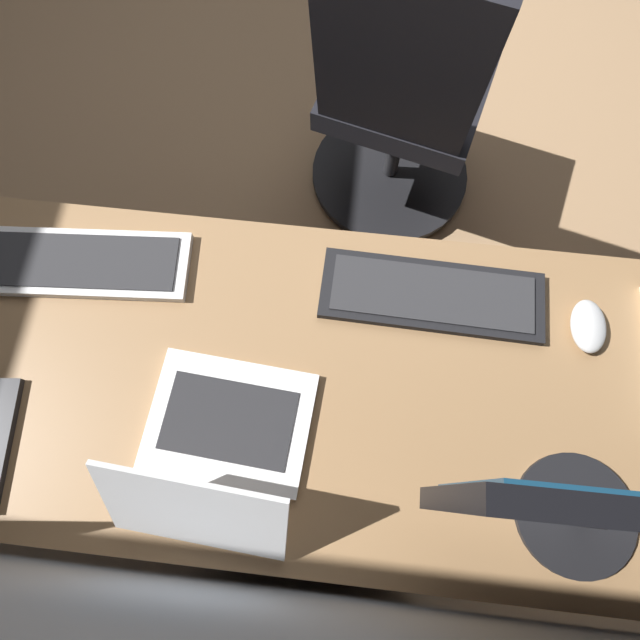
{
  "coord_description": "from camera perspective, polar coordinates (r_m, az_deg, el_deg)",
  "views": [
    {
      "loc": [
        -0.12,
        1.9,
        1.65
      ],
      "look_at": [
        -0.1,
        1.66,
        0.95
      ],
      "focal_mm": 29.11,
      "sensor_mm": 36.0,
      "label": 1
    }
  ],
  "objects": [
    {
      "name": "mouse_spare",
      "position": [
        1.07,
        27.39,
        -0.6
      ],
      "size": [
        0.06,
        0.1,
        0.03
      ],
      "primitive_type": "ellipsoid",
      "color": "silver",
      "rests_on": "desk"
    },
    {
      "name": "laptop_leftmost",
      "position": [
        0.89,
        -11.28,
        -14.31
      ],
      "size": [
        0.3,
        0.33,
        0.2
      ],
      "color": "white",
      "rests_on": "desk"
    },
    {
      "name": "desk",
      "position": [
        1.01,
        -0.31,
        -7.96
      ],
      "size": [
        2.18,
        0.64,
        0.73
      ],
      "color": "#936D47",
      "rests_on": "ground"
    },
    {
      "name": "keyboard_main",
      "position": [
        1.0,
        12.18,
        2.67
      ],
      "size": [
        0.42,
        0.15,
        0.02
      ],
      "color": "black",
      "rests_on": "desk"
    },
    {
      "name": "floor_plane",
      "position": [
        2.52,
        2.26,
        30.16
      ],
      "size": [
        5.03,
        5.03,
        0.0
      ],
      "primitive_type": "plane",
      "color": "#9E7A56"
    },
    {
      "name": "drawer_pedestal",
      "position": [
        1.32,
        0.46,
        -11.76
      ],
      "size": [
        0.4,
        0.51,
        0.69
      ],
      "color": "#936D47",
      "rests_on": "ground"
    },
    {
      "name": "keyboard_spare",
      "position": [
        1.11,
        -24.86,
        5.71
      ],
      "size": [
        0.43,
        0.17,
        0.02
      ],
      "color": "silver",
      "rests_on": "desk"
    },
    {
      "name": "office_chair",
      "position": [
        1.6,
        8.76,
        22.03
      ],
      "size": [
        0.56,
        0.59,
        0.97
      ],
      "color": "black",
      "rests_on": "ground"
    }
  ]
}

